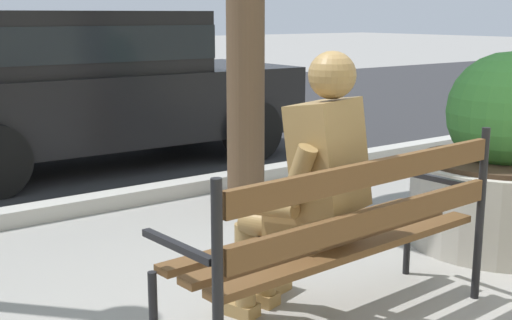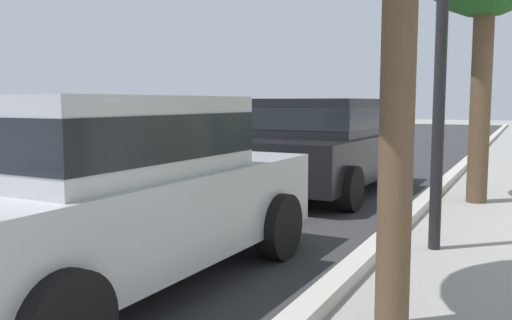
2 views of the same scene
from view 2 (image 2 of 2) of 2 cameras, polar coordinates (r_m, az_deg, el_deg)
The scene contains 4 objects.
street_surface at distance 10.03m, azimuth -9.84°, elevation -2.61°, with size 60.00×9.00×0.01m, color #2D2D30.
curb_stone at distance 8.19m, azimuth 17.05°, elevation -4.37°, with size 60.00×0.20×0.12m, color #B2AFA8.
parked_car_silver at distance 4.52m, azimuth -15.22°, elevation -2.69°, with size 4.14×2.00×1.56m.
parked_car_black at distance 9.04m, azimuth 7.31°, elevation 1.81°, with size 4.14×2.00×1.56m.
Camera 2 is at (-7.95, 1.57, 1.52)m, focal length 38.16 mm.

